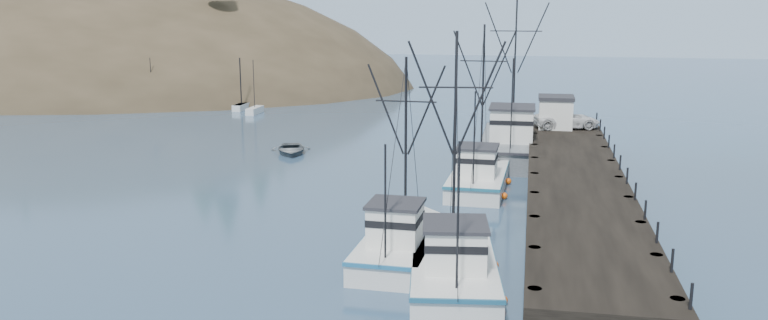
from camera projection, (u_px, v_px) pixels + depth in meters
ground at (286, 279)px, 35.09m from camera, size 400.00×400.00×0.00m
pier at (576, 179)px, 47.44m from camera, size 6.00×44.00×2.00m
headland at (10, 106)px, 125.62m from camera, size 134.80×78.00×51.00m
distant_ridge at (529, 51)px, 196.33m from camera, size 360.00×40.00×26.00m
distant_ridge_far at (356, 45)px, 220.17m from camera, size 180.00×25.00×18.00m
moored_sailboats at (192, 103)px, 92.75m from camera, size 21.36×19.91×6.35m
trawler_near at (453, 263)px, 34.80m from camera, size 5.13×11.81×11.82m
trawler_mid at (401, 242)px, 37.89m from camera, size 3.80×10.40×10.44m
trawler_far at (479, 177)px, 52.02m from camera, size 3.95×11.31×11.58m
work_vessel at (512, 143)px, 62.25m from camera, size 4.91×16.21×13.53m
pier_shed at (556, 112)px, 64.52m from camera, size 3.00×3.20×2.80m
pickup_truck at (567, 119)px, 64.47m from camera, size 6.04×3.85×1.55m
motorboat at (291, 153)px, 64.06m from camera, size 4.83×5.73×1.01m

